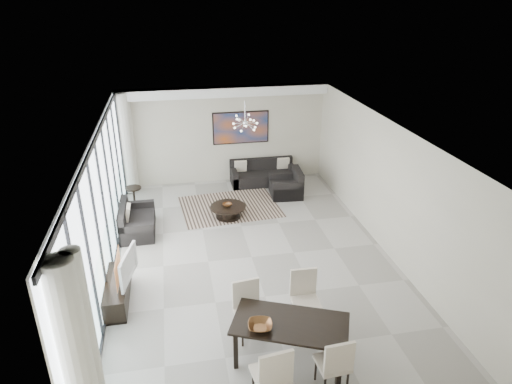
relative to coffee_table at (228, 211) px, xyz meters
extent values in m
cube|color=#A8A39B|center=(0.25, -1.99, -0.17)|extent=(6.00, 9.00, 0.02)
cube|color=white|center=(0.25, -1.99, 2.71)|extent=(6.00, 9.00, 0.02)
cube|color=beige|center=(0.25, 2.50, 1.27)|extent=(6.00, 0.02, 2.90)
cube|color=beige|center=(0.25, -6.48, 1.27)|extent=(6.00, 0.02, 2.90)
cube|color=beige|center=(3.24, -1.99, 1.27)|extent=(0.02, 9.00, 2.90)
cube|color=silver|center=(-2.73, -1.99, 1.27)|extent=(0.01, 8.95, 2.85)
cube|color=black|center=(-2.69, -1.99, 2.67)|extent=(0.04, 8.95, 0.10)
cube|color=black|center=(-2.69, -1.99, -0.15)|extent=(0.04, 8.95, 0.06)
cube|color=black|center=(-2.69, -5.99, 1.27)|extent=(0.04, 0.05, 2.88)
cube|color=black|center=(-2.69, -4.99, 1.27)|extent=(0.04, 0.05, 2.88)
cube|color=black|center=(-2.69, -3.99, 1.27)|extent=(0.04, 0.05, 2.88)
cube|color=black|center=(-2.69, -2.99, 1.27)|extent=(0.04, 0.05, 2.88)
cube|color=black|center=(-2.69, -1.99, 1.27)|extent=(0.04, 0.05, 2.88)
cube|color=black|center=(-2.69, -0.99, 1.27)|extent=(0.04, 0.05, 2.88)
cube|color=black|center=(-2.69, 0.01, 1.27)|extent=(0.04, 0.05, 2.88)
cube|color=black|center=(-2.69, 1.01, 1.27)|extent=(0.04, 0.05, 2.88)
cube|color=black|center=(-2.69, 2.01, 1.27)|extent=(0.04, 0.05, 2.88)
cylinder|color=beige|center=(-2.55, -6.14, 1.27)|extent=(0.36, 0.36, 2.85)
cylinder|color=beige|center=(-2.55, 2.16, 1.27)|extent=(0.36, 0.36, 2.85)
cube|color=white|center=(0.25, 2.31, 2.59)|extent=(5.98, 0.40, 0.26)
cube|color=#AC4B17|center=(0.75, 2.48, 1.47)|extent=(1.68, 0.04, 0.98)
cylinder|color=silver|center=(0.55, 0.51, 2.44)|extent=(0.02, 0.02, 0.55)
sphere|color=silver|center=(0.55, 0.51, 2.17)|extent=(0.12, 0.12, 0.12)
cube|color=black|center=(0.12, 0.61, -0.18)|extent=(2.73, 2.20, 0.01)
cylinder|color=black|center=(0.00, 0.00, 0.12)|extent=(0.92, 0.92, 0.04)
cylinder|color=black|center=(0.00, 0.00, -0.04)|extent=(0.40, 0.40, 0.28)
cylinder|color=black|center=(0.00, 0.00, -0.17)|extent=(0.64, 0.64, 0.03)
imported|color=brown|center=(-0.02, -0.01, 0.18)|extent=(0.25, 0.25, 0.08)
cube|color=black|center=(1.35, 2.03, -0.01)|extent=(1.94, 0.79, 0.35)
cube|color=black|center=(1.35, 2.34, 0.35)|extent=(1.94, 0.16, 0.35)
cube|color=black|center=(0.46, 2.03, 0.07)|extent=(0.16, 0.79, 0.51)
cube|color=black|center=(2.24, 2.03, 0.07)|extent=(0.16, 0.79, 0.51)
cube|color=black|center=(-2.25, -0.33, 0.00)|extent=(0.80, 1.42, 0.35)
cube|color=black|center=(-2.57, -0.33, 0.35)|extent=(0.16, 1.42, 0.35)
cube|color=black|center=(-2.25, -0.96, 0.07)|extent=(0.80, 0.16, 0.51)
cube|color=black|center=(-2.25, 0.30, 0.07)|extent=(0.80, 0.16, 0.51)
cube|color=black|center=(1.80, 1.06, 0.01)|extent=(0.92, 0.97, 0.38)
cube|color=black|center=(2.14, 1.03, 0.39)|extent=(0.23, 0.92, 0.38)
cube|color=black|center=(1.82, 1.42, 0.10)|extent=(0.87, 0.23, 0.55)
cube|color=black|center=(1.77, 0.69, 0.10)|extent=(0.87, 0.23, 0.55)
cylinder|color=black|center=(-2.40, 1.08, 0.38)|extent=(0.42, 0.42, 0.04)
cylinder|color=black|center=(-2.40, 1.08, 0.09)|extent=(0.06, 0.06, 0.53)
cylinder|color=black|center=(-2.40, 1.08, -0.17)|extent=(0.30, 0.30, 0.03)
cube|color=black|center=(-2.51, -3.03, 0.04)|extent=(0.40, 1.41, 0.44)
imported|color=gray|center=(-2.35, -2.98, 0.54)|extent=(0.33, 0.97, 0.56)
cube|color=black|center=(0.29, -5.09, 0.54)|extent=(1.98, 1.51, 0.04)
cube|color=black|center=(-0.57, -5.10, 0.17)|extent=(0.07, 0.07, 0.70)
cube|color=black|center=(-0.30, -4.47, 0.17)|extent=(0.07, 0.07, 0.70)
cube|color=black|center=(0.88, -5.72, 0.17)|extent=(0.07, 0.07, 0.70)
cube|color=black|center=(1.15, -5.09, 0.17)|extent=(0.07, 0.07, 0.70)
cube|color=beige|center=(-0.18, -5.80, 0.31)|extent=(0.55, 0.55, 0.06)
cube|color=beige|center=(-0.15, -6.02, 0.58)|extent=(0.49, 0.12, 0.60)
cylinder|color=black|center=(-0.39, -5.64, 0.05)|extent=(0.04, 0.04, 0.46)
cube|color=beige|center=(0.76, -5.73, 0.27)|extent=(0.48, 0.48, 0.06)
cube|color=beige|center=(0.77, -5.93, 0.52)|extent=(0.45, 0.08, 0.55)
cylinder|color=black|center=(0.57, -5.57, 0.03)|extent=(0.04, 0.04, 0.42)
cylinder|color=black|center=(0.95, -5.89, 0.03)|extent=(0.04, 0.04, 0.42)
cube|color=beige|center=(-0.23, -4.45, 0.29)|extent=(0.53, 0.53, 0.06)
cube|color=beige|center=(-0.26, -4.25, 0.55)|extent=(0.47, 0.11, 0.57)
cylinder|color=black|center=(-0.03, -4.61, 0.04)|extent=(0.04, 0.04, 0.44)
cylinder|color=black|center=(-0.44, -4.30, 0.04)|extent=(0.04, 0.04, 0.44)
cube|color=beige|center=(0.78, -4.32, 0.29)|extent=(0.48, 0.48, 0.06)
cube|color=beige|center=(0.78, -4.12, 0.55)|extent=(0.47, 0.06, 0.57)
cylinder|color=black|center=(0.95, -4.51, 0.04)|extent=(0.04, 0.04, 0.44)
cylinder|color=black|center=(0.60, -4.14, 0.04)|extent=(0.04, 0.04, 0.44)
imported|color=brown|center=(-0.19, -5.13, 0.60)|extent=(0.43, 0.43, 0.09)
camera|label=1|loc=(-1.28, -10.45, 5.25)|focal=32.00mm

